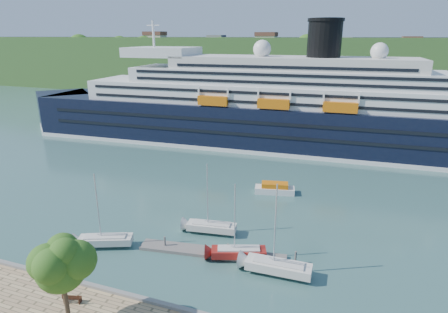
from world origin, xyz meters
The scene contains 12 objects.
ground centered at (0.00, 0.00, 0.00)m, with size 400.00×400.00×0.00m, color #325954.
far_hillside centered at (0.00, 145.00, 12.00)m, with size 400.00×50.00×24.00m, color #336227.
quay_coping centered at (0.00, -0.20, 1.15)m, with size 220.00×0.50×0.30m, color slate.
cruise_ship centered at (-2.44, 58.87, 14.17)m, with size 126.16×18.37×28.33m, color black, non-canonical shape.
park_bench centered at (-4.40, -2.67, 1.56)m, with size 1.74×0.72×1.12m, color #462414, non-canonical shape.
promenade_tree centered at (-2.77, -4.97, 5.58)m, with size 5.53×5.53×9.17m, color #235917, non-canonical shape.
floating_pontoon centered at (4.26, 10.81, 0.20)m, with size 17.63×2.16×0.39m, color slate, non-canonical shape.
sailboat_white_near centered at (-8.55, 7.84, 4.59)m, with size 7.11×1.97×9.18m, color silver, non-canonical shape.
sailboat_red centered at (7.61, 10.79, 4.50)m, with size 6.96×1.93×8.99m, color maroon, non-canonical shape.
sailboat_white_far centered at (12.56, 9.36, 5.05)m, with size 7.82×2.17×10.10m, color silver, non-canonical shape.
tender_launch centered at (7.38, 31.14, 0.90)m, with size 6.51×2.23×1.80m, color #D0660C, non-canonical shape.
sailboat_extra centered at (2.46, 15.31, 4.58)m, with size 7.10×1.97×9.17m, color silver, non-canonical shape.
Camera 1 is at (18.75, -25.26, 24.79)m, focal length 30.00 mm.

